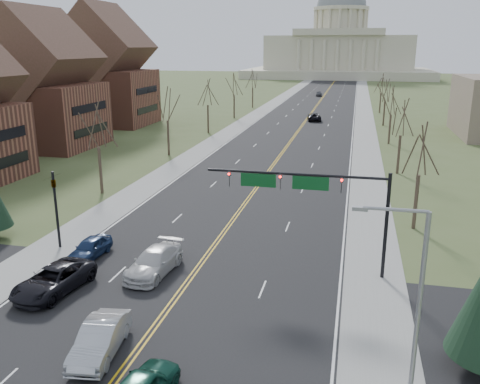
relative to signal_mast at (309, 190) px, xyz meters
The scene contains 30 objects.
ground 16.46m from the signal_mast, 118.88° to the right, with size 600.00×600.00×0.00m, color #47572B.
road 96.96m from the signal_mast, 94.41° to the left, with size 20.00×380.00×0.01m, color black.
cross_road 12.03m from the signal_mast, 134.80° to the right, with size 120.00×14.00×0.01m, color black.
sidewalk_left 98.61m from the signal_mast, 101.39° to the left, with size 4.00×380.00×0.03m, color gray.
sidewalk_right 96.78m from the signal_mast, 87.30° to the left, with size 4.00×380.00×0.03m, color gray.
center_line 96.96m from the signal_mast, 94.41° to the left, with size 0.42×380.00×0.01m, color gold.
edge_line_left 98.20m from the signal_mast, 100.13° to the left, with size 0.15×380.00×0.01m, color silver.
edge_line_right 96.70m from the signal_mast, 88.60° to the left, with size 0.15×380.00×0.01m, color silver.
capitol 236.68m from the signal_mast, 91.80° to the left, with size 90.00×60.00×50.00m.
signal_mast is the anchor object (origin of this frame).
signal_left 19.06m from the signal_mast, behind, with size 0.32×0.36×6.00m.
street_light 14.51m from the signal_mast, 68.59° to the right, with size 2.90×0.25×9.07m.
tree_r_0 13.26m from the signal_mast, 52.51° to the left, with size 3.74×3.74×8.50m.
tree_l_0 27.17m from the signal_mast, 147.71° to the left, with size 3.96×3.96×9.00m.
tree_r_1 31.56m from the signal_mast, 75.21° to the left, with size 3.74×3.74×8.50m.
tree_l_1 41.45m from the signal_mast, 123.63° to the left, with size 3.96×3.96×9.00m.
tree_r_2 51.15m from the signal_mast, 80.94° to the left, with size 3.74×3.74×8.50m.
tree_l_2 59.15m from the signal_mast, 112.83° to the left, with size 3.96×3.96×9.00m.
tree_r_3 70.96m from the signal_mast, 83.48° to the left, with size 3.74×3.74×8.50m.
tree_l_3 77.96m from the signal_mast, 107.12° to the left, with size 3.96×3.96×9.00m.
tree_r_4 90.86m from the signal_mast, 84.91° to the left, with size 3.74×3.74×8.50m.
tree_l_4 97.25m from the signal_mast, 103.65° to the left, with size 3.96×3.96×9.00m.
bldg_left_mid 56.81m from the signal_mast, 139.96° to the left, with size 15.10×14.28×20.75m.
bldg_left_far 75.76m from the signal_mast, 126.91° to the left, with size 17.10×14.28×23.25m.
car_sb_inner_lead 16.03m from the signal_mast, 126.62° to the right, with size 1.75×5.01×1.65m, color #A9ADB2.
car_sb_outer_lead 17.30m from the signal_mast, 156.02° to the right, with size 2.73×5.93×1.65m, color black.
car_sb_inner_second 11.53m from the signal_mast, 164.49° to the right, with size 2.33×5.72×1.66m, color #BBBBBB.
car_sb_outer_second 16.51m from the signal_mast, behind, with size 1.72×4.27×1.45m, color #16294E.
car_far_nb 74.75m from the signal_mast, 94.41° to the left, with size 2.61×5.66×1.57m, color black.
car_far_sb 129.69m from the signal_mast, 93.94° to the left, with size 1.80×4.47×1.52m, color #4C4E53.
Camera 1 is at (10.12, -18.95, 14.89)m, focal length 38.00 mm.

